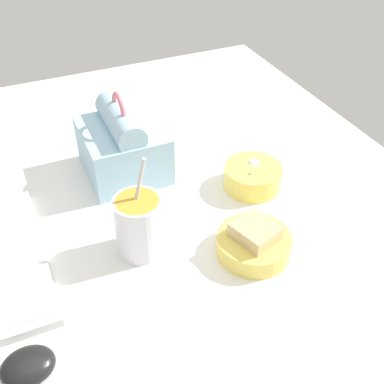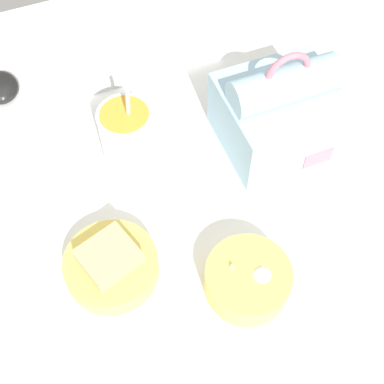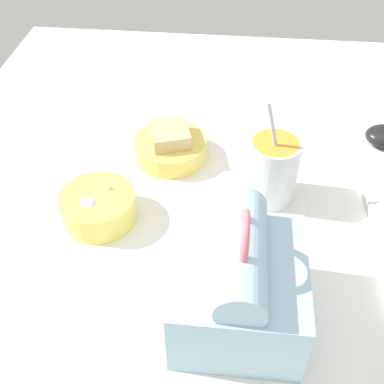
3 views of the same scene
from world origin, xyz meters
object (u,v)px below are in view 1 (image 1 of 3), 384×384
at_px(keyboard, 9,259).
at_px(computer_mouse, 28,366).
at_px(lunch_bag, 123,145).
at_px(soup_cup, 139,225).
at_px(bento_bowl_sandwich, 254,242).
at_px(bento_bowl_snacks, 253,177).

bearing_deg(keyboard, computer_mouse, 179.35).
distance_m(keyboard, computer_mouse, 0.23).
distance_m(lunch_bag, soup_cup, 0.25).
xyz_separation_m(bento_bowl_sandwich, computer_mouse, (-0.08, 0.41, -0.01)).
relative_size(bento_bowl_snacks, computer_mouse, 1.56).
xyz_separation_m(lunch_bag, computer_mouse, (-0.42, 0.28, -0.05)).
height_order(keyboard, bento_bowl_sandwich, bento_bowl_sandwich).
relative_size(keyboard, soup_cup, 1.79).
relative_size(lunch_bag, bento_bowl_sandwich, 1.41).
bearing_deg(keyboard, lunch_bag, -56.10).
relative_size(bento_bowl_sandwich, computer_mouse, 1.74).
bearing_deg(lunch_bag, keyboard, 123.90).
xyz_separation_m(lunch_bag, bento_bowl_sandwich, (-0.33, -0.14, -0.04)).
relative_size(keyboard, bento_bowl_sandwich, 2.54).
bearing_deg(keyboard, soup_cup, -105.11).
distance_m(lunch_bag, bento_bowl_sandwich, 0.36).
distance_m(soup_cup, bento_bowl_snacks, 0.29).
relative_size(keyboard, computer_mouse, 4.41).
xyz_separation_m(lunch_bag, bento_bowl_snacks, (-0.17, -0.23, -0.04)).
height_order(soup_cup, computer_mouse, soup_cup).
bearing_deg(soup_cup, bento_bowl_sandwich, -115.83).
height_order(keyboard, bento_bowl_snacks, bento_bowl_snacks).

